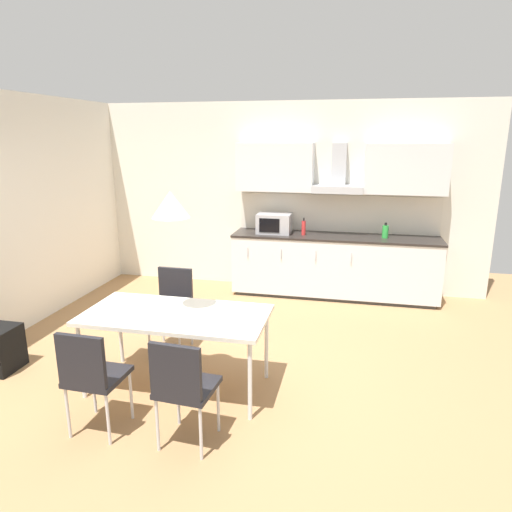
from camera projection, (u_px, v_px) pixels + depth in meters
name	position (u px, v px, depth m)	size (l,w,h in m)	color
ground_plane	(220.00, 373.00, 4.47)	(7.72, 8.40, 0.02)	#9E754C
wall_back	(273.00, 197.00, 6.81)	(6.17, 0.10, 2.73)	silver
kitchen_counter	(334.00, 266.00, 6.51)	(2.89, 0.63, 0.89)	#333333
backsplash_tile	(337.00, 213.00, 6.61)	(2.87, 0.02, 0.54)	silver
upper_wall_cabinets	(339.00, 169.00, 6.30)	(2.87, 0.40, 0.67)	silver
microwave	(274.00, 223.00, 6.55)	(0.48, 0.35, 0.28)	#ADADB2
bottle_red	(304.00, 228.00, 6.42)	(0.06, 0.06, 0.24)	red
bottle_green	(385.00, 231.00, 6.24)	(0.08, 0.08, 0.21)	green
dining_table	(176.00, 318.00, 4.03)	(1.62, 0.80, 0.73)	silver
chair_near_left	(91.00, 372.00, 3.41)	(0.41, 0.41, 0.87)	black
chair_near_right	(182.00, 383.00, 3.26)	(0.43, 0.43, 0.87)	black
chair_far_left	(172.00, 301.00, 4.88)	(0.41, 0.41, 0.87)	black
pendant_lamp	(170.00, 205.00, 3.78)	(0.32, 0.32, 0.22)	silver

